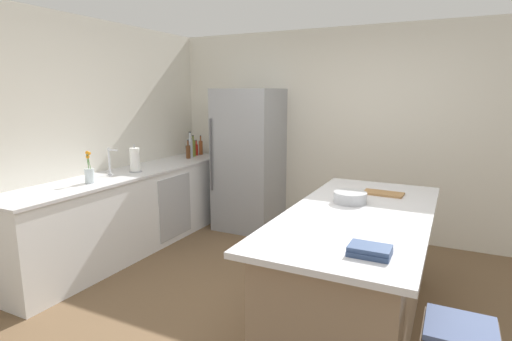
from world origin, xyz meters
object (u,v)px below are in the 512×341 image
(olive_oil_bottle, at_px, (193,148))
(cutting_board, at_px, (383,193))
(hot_sauce_bottle, at_px, (196,149))
(cookbook_stack, at_px, (370,251))
(kitchen_island, at_px, (356,267))
(flower_vase, at_px, (89,174))
(mixing_bowl, at_px, (350,197))
(refrigerator, at_px, (249,160))
(syrup_bottle, at_px, (188,151))
(vinegar_bottle, at_px, (201,147))
(soda_bottle, at_px, (190,147))
(paper_towel_roll, at_px, (135,160))
(sink_faucet, at_px, (110,161))

(olive_oil_bottle, xyz_separation_m, cutting_board, (2.77, -1.03, -0.12))
(hot_sauce_bottle, height_order, cookbook_stack, hot_sauce_bottle)
(kitchen_island, relative_size, olive_oil_bottle, 7.63)
(flower_vase, xyz_separation_m, cutting_board, (2.69, 0.86, -0.10))
(hot_sauce_bottle, bearing_deg, mixing_bowl, -30.70)
(refrigerator, relative_size, mixing_bowl, 6.88)
(olive_oil_bottle, relative_size, syrup_bottle, 1.16)
(refrigerator, relative_size, olive_oil_bottle, 6.22)
(flower_vase, xyz_separation_m, cookbook_stack, (2.85, -0.59, -0.08))
(vinegar_bottle, height_order, olive_oil_bottle, olive_oil_bottle)
(refrigerator, bearing_deg, cutting_board, -29.09)
(soda_bottle, distance_m, mixing_bowl, 2.89)
(paper_towel_roll, height_order, soda_bottle, soda_bottle)
(syrup_bottle, bearing_deg, cookbook_stack, -38.43)
(kitchen_island, distance_m, vinegar_bottle, 3.33)
(vinegar_bottle, distance_m, syrup_bottle, 0.38)
(cookbook_stack, distance_m, cutting_board, 1.46)
(flower_vase, bearing_deg, cookbook_stack, -11.65)
(hot_sauce_bottle, distance_m, cutting_board, 3.01)
(sink_faucet, bearing_deg, cookbook_stack, -18.15)
(hot_sauce_bottle, xyz_separation_m, cutting_board, (2.79, -1.13, -0.09))
(kitchen_island, distance_m, hot_sauce_bottle, 3.29)
(refrigerator, bearing_deg, olive_oil_bottle, -178.01)
(flower_vase, distance_m, vinegar_bottle, 2.08)
(soda_bottle, bearing_deg, vinegar_bottle, 93.68)
(refrigerator, height_order, cutting_board, refrigerator)
(refrigerator, bearing_deg, vinegar_bottle, 169.64)
(paper_towel_roll, distance_m, soda_bottle, 1.15)
(olive_oil_bottle, xyz_separation_m, cookbook_stack, (2.93, -2.48, -0.10))
(refrigerator, distance_m, cutting_board, 2.18)
(sink_faucet, distance_m, paper_towel_roll, 0.28)
(refrigerator, bearing_deg, kitchen_island, -42.91)
(kitchen_island, xyz_separation_m, soda_bottle, (-2.68, 1.57, 0.60))
(paper_towel_roll, height_order, hot_sauce_bottle, paper_towel_roll)
(hot_sauce_bottle, bearing_deg, kitchen_island, -33.08)
(cookbook_stack, height_order, cutting_board, cookbook_stack)
(flower_vase, relative_size, syrup_bottle, 1.24)
(sink_faucet, xyz_separation_m, olive_oil_bottle, (0.03, 1.51, -0.04))
(sink_faucet, xyz_separation_m, hot_sauce_bottle, (0.01, 1.61, -0.07))
(refrigerator, relative_size, flower_vase, 5.78)
(hot_sauce_bottle, xyz_separation_m, soda_bottle, (0.04, -0.20, 0.06))
(olive_oil_bottle, bearing_deg, syrup_bottle, -76.15)
(soda_bottle, bearing_deg, cutting_board, -18.68)
(soda_bottle, height_order, mixing_bowl, soda_bottle)
(hot_sauce_bottle, relative_size, cookbook_stack, 0.96)
(sink_faucet, height_order, paper_towel_roll, paper_towel_roll)
(olive_oil_bottle, height_order, soda_bottle, soda_bottle)
(refrigerator, distance_m, vinegar_bottle, 0.89)
(sink_faucet, xyz_separation_m, cutting_board, (2.80, 0.48, -0.16))
(vinegar_bottle, relative_size, olive_oil_bottle, 0.93)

